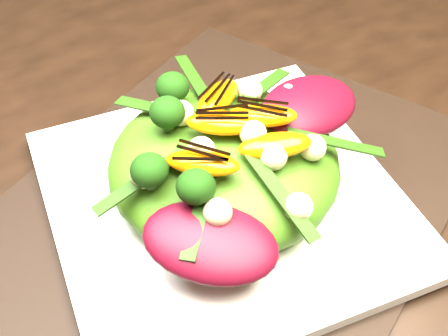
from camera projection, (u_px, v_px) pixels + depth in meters
dining_table at (37, 302)px, 0.48m from camera, size 1.60×0.90×0.75m
placemat at (224, 205)px, 0.52m from camera, size 0.54×0.48×0.00m
plate_base at (224, 199)px, 0.52m from camera, size 0.34×0.34×0.01m
salad_bowl at (224, 188)px, 0.51m from camera, size 0.29×0.29×0.02m
lettuce_mound at (224, 164)px, 0.48m from camera, size 0.25×0.25×0.06m
radicchio_leaf at (309, 106)px, 0.49m from camera, size 0.10×0.07×0.02m
orange_segment at (206, 114)px, 0.47m from camera, size 0.06×0.02×0.01m
broccoli_floret at (123, 143)px, 0.45m from camera, size 0.05×0.05×0.04m
macadamia_nut at (309, 151)px, 0.45m from camera, size 0.02×0.02×0.02m
balsamic_drizzle at (206, 106)px, 0.46m from camera, size 0.05×0.01×0.00m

